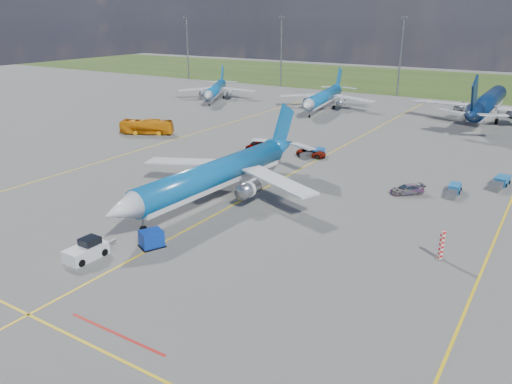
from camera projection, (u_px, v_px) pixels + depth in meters
The scene contains 18 objects.
ground at pixel (186, 230), 56.46m from camera, with size 400.00×400.00×0.00m, color #52524F.
grass_strip at pixel (459, 84), 176.08m from camera, with size 400.00×80.00×0.01m, color #2D4719.
taxiway_lines at pixel (300, 170), 78.46m from camera, with size 60.25×160.00×0.02m.
floodlight_masts at pixel (474, 56), 134.96m from camera, with size 202.20×0.50×22.70m.
warning_post at pixel (442, 245), 49.30m from camera, with size 0.50×0.50×3.00m, color red.
bg_jet_nw at pixel (216, 100), 142.90m from camera, with size 24.26×31.84×8.34m, color #0B599E, non-canonical shape.
bg_jet_nnw at pixel (323, 110), 127.96m from camera, with size 26.70×35.04×9.18m, color #0B599E, non-canonical shape.
bg_jet_n at pixel (485, 120), 115.01m from camera, with size 34.43×45.19×11.84m, color #071C41, non-canonical shape.
main_airliner at pixel (216, 199), 65.78m from camera, with size 29.34×38.51×10.09m, color #0B599E, non-canonical shape.
pushback_tug at pixel (87, 250), 49.77m from camera, with size 2.28×5.90×1.99m.
uld_container at pixel (151, 239), 52.14m from camera, with size 1.80×2.25×1.80m, color #0B30A1.
apron_bus at pixel (147, 127), 101.37m from camera, with size 2.51×10.74×2.99m, color orange.
service_car_a at pixel (256, 145), 90.35m from camera, with size 1.71×4.25×1.45m, color #999999.
service_car_b at pixel (311, 153), 85.21m from camera, with size 2.33×5.04×1.40m, color #999999.
service_car_c at pixel (407, 189), 67.60m from camera, with size 1.86×4.59×1.33m, color #999999.
baggage_tug_w at pixel (453, 190), 67.62m from camera, with size 1.63×5.10×1.13m.
baggage_tug_c at pixel (313, 153), 85.60m from camera, with size 2.35×5.57×1.21m.
baggage_tug_e at pixel (500, 183), 70.54m from camera, with size 2.18×5.74×1.26m.
Camera 1 is at (34.21, -39.60, 23.00)m, focal length 35.00 mm.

